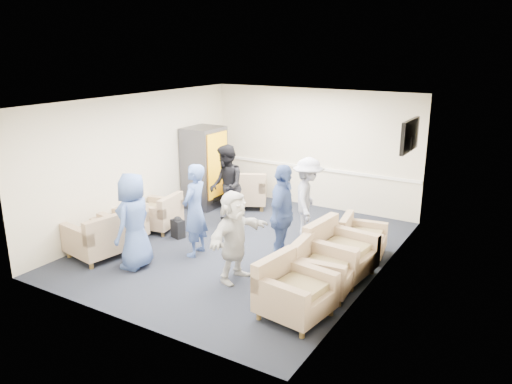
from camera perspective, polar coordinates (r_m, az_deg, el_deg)
The scene contains 25 objects.
floor at distance 9.34m, azimuth -1.51°, elevation -6.33°, with size 6.00×6.00×0.00m, color black.
ceiling at distance 8.66m, azimuth -1.65°, elevation 10.39°, with size 6.00×6.00×0.00m, color white.
back_wall at distance 11.48m, azimuth 6.53°, elevation 4.97°, with size 5.00×0.02×2.70m, color beige.
front_wall at distance 6.69m, azimuth -15.56°, elevation -3.95°, with size 5.00×0.02×2.70m, color beige.
left_wall at distance 10.43m, azimuth -13.26°, elevation 3.47°, with size 0.02×6.00×2.70m, color beige.
right_wall at distance 7.89m, azimuth 13.91°, elevation -0.71°, with size 0.02×6.00×2.70m, color beige.
chair_rail at distance 11.56m, azimuth 6.41°, elevation 2.76°, with size 4.98×0.04×0.06m, color white.
tv at distance 9.45m, azimuth 17.16°, elevation 6.17°, with size 0.10×1.00×0.58m.
armchair_left_near at distance 9.20m, azimuth -17.55°, elevation -5.14°, with size 1.01×1.01×0.70m.
armchair_left_mid at distance 9.72m, azimuth -14.94°, elevation -4.02°, with size 0.90×0.90×0.62m.
armchair_left_far at distance 10.29m, azimuth -10.97°, elevation -2.56°, with size 0.90×0.90×0.63m.
armchair_right_near at distance 6.99m, azimuth 4.12°, elevation -11.44°, with size 0.99×0.99×0.70m.
armchair_right_midnear at distance 7.71m, azimuth 7.36°, elevation -8.78°, with size 0.93×0.93×0.69m.
armchair_right_midfar at distance 8.23m, azimuth 9.31°, elevation -6.96°, with size 1.03×1.03×0.75m.
armchair_right_far at distance 9.09m, azimuth 11.80°, elevation -5.30°, with size 0.86×0.86×0.60m.
armchair_corner at distance 11.50m, azimuth -1.17°, elevation 0.06°, with size 1.26×1.26×0.74m.
vending_machine at distance 11.50m, azimuth -5.89°, elevation 2.83°, with size 0.75×0.87×1.85m.
backpack at distance 9.83m, azimuth -8.93°, elevation -3.93°, with size 0.29×0.24×0.43m.
pillow at distance 9.15m, azimuth -17.65°, elevation -4.04°, with size 0.48×0.36×0.14m, color white.
person_front_left at distance 8.51m, azimuth -13.80°, elevation -3.23°, with size 0.80×0.52×1.63m, color #435FA2.
person_mid_left at distance 8.82m, azimuth -7.02°, elevation -2.08°, with size 0.61×0.40×1.66m, color #435FA2.
person_back_left at distance 10.13m, azimuth -3.43°, elevation 0.61°, with size 0.83×0.65×1.71m, color black.
person_back_right at distance 9.56m, azimuth 5.93°, elevation -0.77°, with size 1.03×0.59×1.60m, color silver.
person_mid_right at distance 8.33m, azimuth 3.01°, elevation -2.75°, with size 1.03×0.43×1.75m, color #435FA2.
person_front_right at distance 7.85m, azimuth -2.51°, elevation -5.07°, with size 1.37×0.44×1.48m, color silver.
Camera 1 is at (4.64, -7.25, 3.61)m, focal length 35.00 mm.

